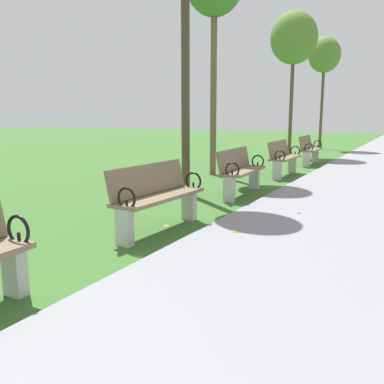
# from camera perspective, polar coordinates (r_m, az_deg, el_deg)

# --- Properties ---
(park_bench_3) EXTENTS (0.55, 1.62, 0.90)m
(park_bench_3) POSITION_cam_1_polar(r_m,az_deg,el_deg) (5.66, -4.76, -0.49)
(park_bench_3) COLOR #7A664C
(park_bench_3) RESTS_ON ground
(park_bench_4) EXTENTS (0.54, 1.62, 0.90)m
(park_bench_4) POSITION_cam_1_polar(r_m,az_deg,el_deg) (8.27, 6.57, 2.95)
(park_bench_4) COLOR #7A664C
(park_bench_4) RESTS_ON ground
(park_bench_5) EXTENTS (0.51, 1.61, 0.90)m
(park_bench_5) POSITION_cam_1_polar(r_m,az_deg,el_deg) (11.02, 12.28, 4.64)
(park_bench_5) COLOR #7A664C
(park_bench_5) RESTS_ON ground
(park_bench_6) EXTENTS (0.54, 1.62, 0.90)m
(park_bench_6) POSITION_cam_1_polar(r_m,az_deg,el_deg) (13.77, 15.63, 5.61)
(park_bench_6) COLOR #7A664C
(park_bench_6) RESTS_ON ground
(tree_4) EXTENTS (1.73, 1.73, 5.30)m
(tree_4) POSITION_cam_1_polar(r_m,az_deg,el_deg) (16.94, 13.62, 19.54)
(tree_4) COLOR brown
(tree_4) RESTS_ON ground
(tree_5) EXTENTS (1.40, 1.40, 4.93)m
(tree_5) POSITION_cam_1_polar(r_m,az_deg,el_deg) (20.42, 17.49, 17.18)
(tree_5) COLOR brown
(tree_5) RESTS_ON ground
(scattered_leaves) EXTENTS (5.08, 18.15, 0.02)m
(scattered_leaves) POSITION_cam_1_polar(r_m,az_deg,el_deg) (5.87, 6.22, -4.82)
(scattered_leaves) COLOR gold
(scattered_leaves) RESTS_ON ground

